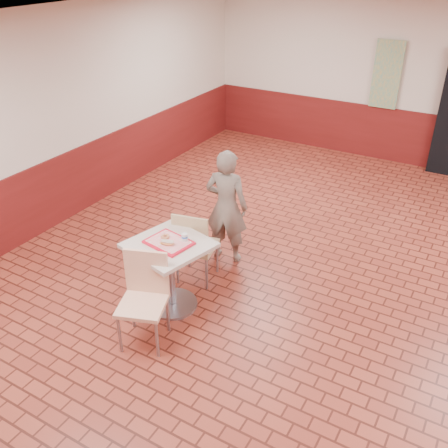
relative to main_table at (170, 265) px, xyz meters
The scene contains 11 objects.
room_shell 1.82m from the main_table, 28.73° to the left, with size 8.01×10.01×3.01m.
wainscot_band 1.56m from the main_table, 28.73° to the left, with size 8.00×10.00×1.00m.
promo_poster 5.84m from the main_table, 82.30° to the left, with size 0.50×0.03×1.20m, color gray.
main_table is the anchor object (origin of this frame).
chair_main_front 0.56m from the main_table, 82.73° to the right, with size 0.59×0.59×0.99m.
chair_main_back 0.54m from the main_table, 93.27° to the left, with size 0.53×0.53×0.97m.
customer 1.21m from the main_table, 88.20° to the left, with size 0.55×0.36×1.52m, color #6D6154.
serving_tray 0.29m from the main_table, 90.00° to the left, with size 0.47×0.36×0.03m.
ring_donut 0.33m from the main_table, 150.70° to the left, with size 0.10×0.10×0.03m, color #B86C43.
long_john_donut 0.33m from the main_table, 66.45° to the right, with size 0.16×0.11×0.05m.
paper_cup 0.39m from the main_table, 36.10° to the left, with size 0.07×0.07×0.08m.
Camera 1 is at (1.45, -4.41, 3.68)m, focal length 40.00 mm.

